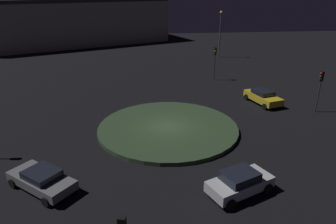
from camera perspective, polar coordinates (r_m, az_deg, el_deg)
The scene contains 9 objects.
ground_plane at distance 26.71m, azimuth 0.00°, elevation -3.27°, with size 117.24×117.24×0.00m, color black.
roundabout_island at distance 26.64m, azimuth 0.00°, elevation -2.95°, with size 12.00×12.00×0.33m, color #2D4228.
car_grey at distance 20.54m, azimuth -22.33°, elevation -11.43°, with size 4.62×4.26×1.30m.
car_yellow at distance 33.93m, azimuth 17.15°, elevation 2.74°, with size 3.01×4.67×1.43m.
car_silver at distance 19.07m, azimuth 13.14°, elevation -12.57°, with size 4.33×3.23×1.51m.
traffic_light_northeast at distance 40.72m, azimuth 8.67°, elevation 10.00°, with size 0.37×0.40×4.30m.
traffic_light_east at distance 32.87m, azimuth 26.33°, elevation 4.74°, with size 0.38×0.33×4.08m.
streetlamp_northeast at distance 54.75m, azimuth 9.64°, elevation 14.97°, with size 0.48×0.48×7.74m.
store_building at distance 71.86m, azimuth -17.24°, elevation 15.80°, with size 41.31×29.27×9.32m.
Camera 1 is at (-2.63, -23.97, 11.48)m, focal length 32.97 mm.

